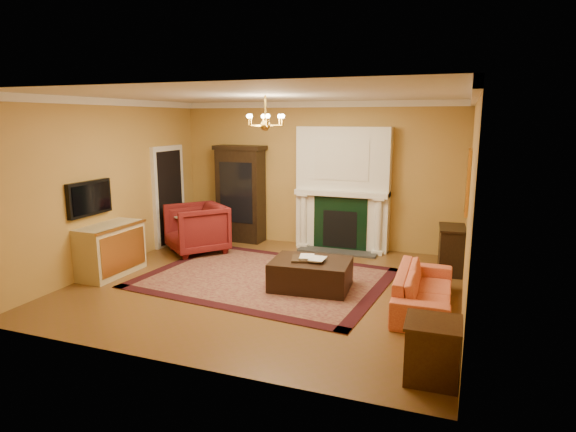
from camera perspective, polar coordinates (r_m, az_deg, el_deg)
The scene contains 26 objects.
floor at distance 7.94m, azimuth -2.52°, elevation -8.16°, with size 6.00×5.50×0.02m, color brown.
ceiling at distance 7.48m, azimuth -2.72°, elevation 14.18°, with size 6.00×5.50×0.02m, color silver.
wall_back at distance 10.14m, azimuth 3.47°, elevation 4.90°, with size 6.00×0.02×3.00m, color #B88A42.
wall_front at distance 5.18m, azimuth -14.56°, elevation -1.78°, with size 6.00×0.02×3.00m, color #B88A42.
wall_left at distance 9.15m, azimuth -20.29°, elevation 3.51°, with size 0.02×5.50×3.00m, color #B88A42.
wall_right at distance 6.98m, azimuth 20.80°, elevation 1.20°, with size 0.02×5.50×3.00m, color #B88A42.
fireplace at distance 9.84m, azimuth 6.48°, elevation 2.86°, with size 1.90×0.70×2.50m.
crown_molding at distance 8.37m, azimuth -0.09°, elevation 13.42°, with size 6.00×5.50×0.12m.
doorway at distance 10.52m, azimuth -13.91°, elevation 2.33°, with size 0.08×1.05×2.10m.
tv_panel at distance 8.69m, azimuth -22.45°, elevation 1.96°, with size 0.09×0.95×0.58m.
gilt_mirror at distance 8.35m, azimuth 20.56°, elevation 3.83°, with size 0.06×0.76×1.05m.
chandelier at distance 7.48m, azimuth -2.69°, elevation 11.10°, with size 0.63×0.55×0.53m.
oriental_rug at distance 8.22m, azimuth -2.75°, elevation -7.34°, with size 3.95×2.96×0.02m, color #450E1C.
china_cabinet at distance 10.56m, azimuth -5.63°, elevation 2.39°, with size 1.00×0.45×2.00m, color black.
wingback_armchair at distance 9.80m, azimuth -10.80°, elevation -1.20°, with size 1.05×0.98×1.08m, color maroon.
pedestal_table at distance 10.22m, azimuth -12.30°, elevation -1.54°, with size 0.39×0.39×0.69m.
commode at distance 8.84m, azimuth -20.33°, elevation -3.77°, with size 0.56×1.18×0.88m, color tan.
coral_sofa at distance 7.13m, azimuth 15.84°, elevation -7.65°, with size 1.91×0.56×0.75m, color #E17647.
end_table at distance 5.34m, azimuth 16.70°, elevation -15.17°, with size 0.52×0.52×0.61m, color #36220E.
console_table at distance 8.87m, azimuth 18.78°, elevation -3.91°, with size 0.41×0.71×0.79m, color black.
leather_ottoman at distance 7.66m, azimuth 2.72°, elevation -6.89°, with size 1.21×0.88×0.45m, color black.
ottoman_tray at distance 7.61m, azimuth 2.30°, elevation -5.11°, with size 0.49×0.38×0.03m, color black.
book_a at distance 7.59m, azimuth 1.39°, elevation -3.84°, with size 0.22×0.03×0.30m, color gray.
book_b at distance 7.51m, azimuth 2.70°, elevation -3.96°, with size 0.23×0.02×0.31m, color gray.
topiary_left at distance 9.91m, azimuth 3.34°, elevation 4.51°, with size 0.15×0.15×0.42m.
topiary_right at distance 9.62m, azimuth 10.81°, elevation 4.08°, with size 0.15×0.15×0.40m.
Camera 1 is at (2.91, -6.89, 2.65)m, focal length 30.00 mm.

